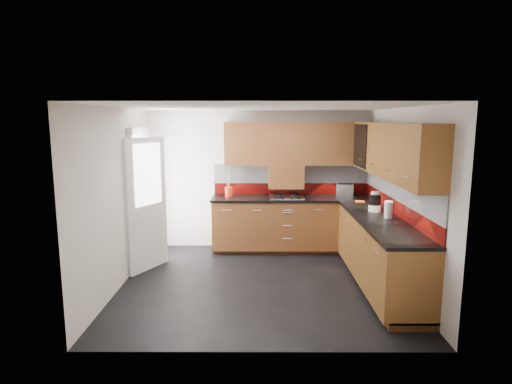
{
  "coord_description": "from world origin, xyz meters",
  "views": [
    {
      "loc": [
        -0.04,
        -5.65,
        2.23
      ],
      "look_at": [
        -0.06,
        0.65,
        1.17
      ],
      "focal_mm": 30.0,
      "sensor_mm": 36.0,
      "label": 1
    }
  ],
  "objects_px": {
    "gas_hob": "(287,197)",
    "utensil_pot": "(229,191)",
    "toaster": "(345,190)",
    "food_processor": "(375,202)"
  },
  "relations": [
    {
      "from": "utensil_pot",
      "to": "food_processor",
      "type": "height_order",
      "value": "utensil_pot"
    },
    {
      "from": "toaster",
      "to": "food_processor",
      "type": "height_order",
      "value": "food_processor"
    },
    {
      "from": "utensil_pot",
      "to": "toaster",
      "type": "relative_size",
      "value": 1.43
    },
    {
      "from": "toaster",
      "to": "food_processor",
      "type": "relative_size",
      "value": 1.12
    },
    {
      "from": "toaster",
      "to": "food_processor",
      "type": "xyz_separation_m",
      "value": [
        0.17,
        -1.29,
        0.03
      ]
    },
    {
      "from": "utensil_pot",
      "to": "gas_hob",
      "type": "bearing_deg",
      "value": -7.1
    },
    {
      "from": "gas_hob",
      "to": "food_processor",
      "type": "distance_m",
      "value": 1.63
    },
    {
      "from": "gas_hob",
      "to": "utensil_pot",
      "type": "distance_m",
      "value": 1.0
    },
    {
      "from": "utensil_pot",
      "to": "food_processor",
      "type": "distance_m",
      "value": 2.5
    },
    {
      "from": "gas_hob",
      "to": "utensil_pot",
      "type": "relative_size",
      "value": 1.26
    }
  ]
}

